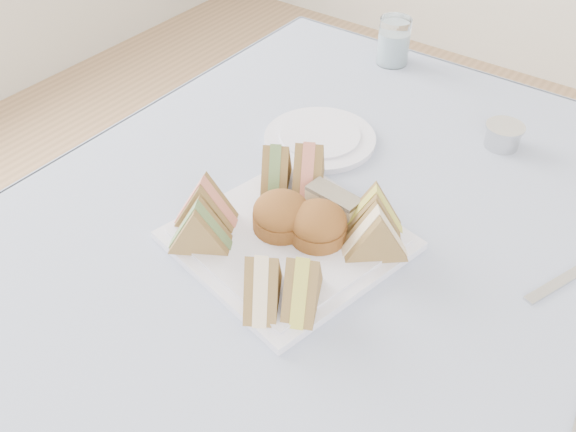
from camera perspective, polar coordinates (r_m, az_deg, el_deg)
The scene contains 18 objects.
table at distance 1.18m, azimuth 6.91°, elevation -15.04°, with size 0.90×0.90×0.74m, color brown.
tablecloth at distance 0.90m, azimuth 8.78°, elevation -1.60°, with size 1.02×1.02×0.01m, color #A1AFD2.
serving_plate at distance 0.87m, azimuth 0.00°, elevation -2.20°, with size 0.26×0.26×0.01m, color white.
sandwich_fl_a at distance 0.87m, azimuth -7.42°, elevation 1.31°, with size 0.09×0.04×0.08m, color olive, non-canonical shape.
sandwich_fl_b at distance 0.83m, azimuth -7.91°, elevation -0.83°, with size 0.08×0.04×0.07m, color olive, non-canonical shape.
sandwich_fr_a at distance 0.76m, azimuth 1.30°, elevation -5.77°, with size 0.08×0.04×0.07m, color olive, non-canonical shape.
sandwich_fr_b at distance 0.76m, azimuth -2.29°, elevation -5.60°, with size 0.08×0.04×0.07m, color olive, non-canonical shape.
sandwich_bl_a at distance 0.93m, azimuth -1.06°, elevation 4.54°, with size 0.08×0.04×0.07m, color olive, non-canonical shape.
sandwich_bl_b at distance 0.93m, azimuth 1.87°, elevation 4.57°, with size 0.09×0.04×0.08m, color olive, non-canonical shape.
sandwich_br_a at distance 0.82m, azimuth 7.83°, elevation -1.38°, with size 0.08×0.04×0.08m, color olive, non-canonical shape.
sandwich_br_b at distance 0.86m, azimuth 7.67°, elevation 0.63°, with size 0.08×0.04×0.07m, color olive, non-canonical shape.
scone_left at distance 0.86m, azimuth -0.60°, elevation 0.16°, with size 0.08×0.08×0.05m, color brown.
scone_right at distance 0.85m, azimuth 2.72°, elevation -0.73°, with size 0.08×0.08×0.05m, color brown.
pastry_slice at distance 0.89m, azimuth 4.06°, elevation 1.16°, with size 0.08×0.03×0.04m, color #D3B88E.
side_plate at distance 1.06m, azimuth 2.85°, elevation 6.87°, with size 0.18×0.18×0.01m, color white.
water_glass at distance 1.30m, azimuth 9.39°, elevation 15.08°, with size 0.06×0.06×0.09m, color white.
tea_strainer at distance 1.10m, azimuth 18.56°, elevation 6.68°, with size 0.06×0.06×0.03m, color #B9B9B9.
knife at distance 0.91m, azimuth 24.22°, elevation -4.60°, with size 0.01×0.18×0.00m, color #B9B9B9.
Camera 1 is at (0.28, -0.61, 1.34)m, focal length 40.00 mm.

